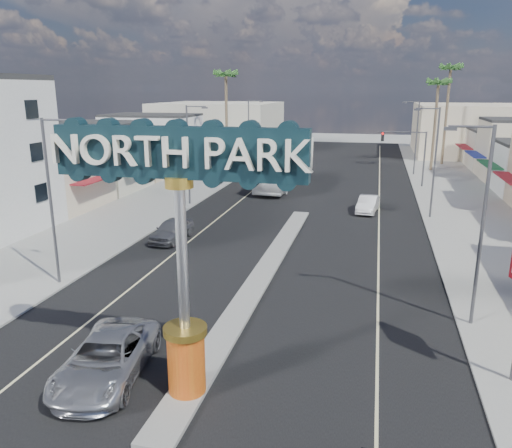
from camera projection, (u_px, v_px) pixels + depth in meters
The scene contains 24 objects.
ground at pixel (303, 211), 43.86m from camera, with size 160.00×160.00×0.00m, color gray.
road at pixel (303, 211), 43.86m from camera, with size 20.00×120.00×0.01m, color black.
median_island at pixel (263, 274), 28.83m from camera, with size 1.30×30.00×0.16m, color gray.
sidewalk_left at pixel (156, 202), 47.01m from camera, with size 8.00×120.00×0.12m, color gray.
sidewalk_right at pixel (473, 220), 40.67m from camera, with size 8.00×120.00×0.12m, color gray.
storefront_row_left at pixel (124, 152), 60.70m from camera, with size 12.00×42.00×6.00m, color beige.
backdrop_far_left at pixel (219, 125), 90.00m from camera, with size 20.00×20.00×8.00m, color #B7B29E.
backdrop_far_right at pixel (481, 130), 80.04m from camera, with size 20.00×20.00×8.00m, color beige.
gateway_sign at pixel (181, 233), 16.02m from camera, with size 8.20×1.50×9.15m.
traffic_signal_left at pixel (243, 143), 57.94m from camera, with size 5.09×0.45×6.00m.
traffic_signal_right at pixel (408, 147), 53.78m from camera, with size 5.09×0.45×6.00m.
streetlight_l_near at pixel (53, 194), 26.13m from camera, with size 2.03×0.22×9.00m.
streetlight_l_mid at pixel (190, 150), 44.89m from camera, with size 2.03×0.22×9.00m.
streetlight_l_far at pixel (250, 131), 65.53m from camera, with size 2.03×0.22×9.00m.
streetlight_r_near at pixel (479, 217), 21.41m from camera, with size 2.03×0.22×9.00m.
streetlight_r_mid at pixel (433, 157), 40.17m from camera, with size 2.03×0.22×9.00m.
streetlight_r_far at pixel (415, 134), 60.80m from camera, with size 2.03×0.22×9.00m.
palm_left_far at pixel (226, 80), 62.54m from camera, with size 2.60×2.60×13.10m.
palm_right_mid at pixel (438, 87), 62.52m from camera, with size 2.60×2.60×12.10m.
palm_right_far at pixel (450, 73), 67.23m from camera, with size 2.60×2.60×14.10m.
suv_left at pixel (107, 358), 18.41m from camera, with size 2.68×5.82×1.62m, color #B8B8BD.
car_parked_left at pixel (172, 230), 35.23m from camera, with size 1.82×4.52×1.54m, color slate.
car_parked_right at pixel (368, 204), 43.33m from camera, with size 1.51×4.32×1.42m, color silver.
city_bus at pixel (280, 172), 53.72m from camera, with size 2.88×12.32×3.43m, color silver.
Camera 1 is at (5.96, -12.40, 10.41)m, focal length 35.00 mm.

